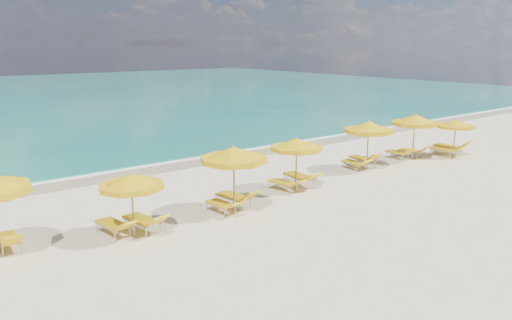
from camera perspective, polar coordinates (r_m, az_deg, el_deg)
ground_plane at (r=20.50m, az=2.58°, el=-4.02°), size 120.00×120.00×0.00m
ocean at (r=64.44m, az=-26.49°, el=6.43°), size 120.00×80.00×0.30m
wet_sand_band at (r=26.37m, az=-7.90°, el=-0.23°), size 120.00×2.60×0.01m
foam_line at (r=27.05m, az=-8.75°, el=0.08°), size 120.00×1.20×0.03m
whitecap_near at (r=33.14m, az=-25.48°, el=1.36°), size 14.00×0.36×0.05m
whitecap_far at (r=44.48m, az=-9.75°, el=5.18°), size 18.00×0.30×0.05m
umbrella_2 at (r=16.15m, az=-14.07°, el=-2.44°), size 2.23×2.23×2.14m
umbrella_3 at (r=17.95m, az=-2.56°, el=0.57°), size 2.58×2.58×2.51m
umbrella_4 at (r=20.89m, az=4.66°, el=1.75°), size 2.64×2.64×2.27m
umbrella_5 at (r=24.78m, az=12.74°, el=3.65°), size 2.68×2.68×2.45m
umbrella_6 at (r=27.59m, az=17.71°, el=4.35°), size 2.60×2.60×2.48m
umbrella_7 at (r=29.32m, az=21.87°, el=3.85°), size 2.49×2.49×2.09m
lounger_1_right at (r=16.94m, az=-26.43°, el=-8.51°), size 0.61×1.62×0.76m
lounger_2_left at (r=16.93m, az=-15.95°, el=-7.56°), size 0.80×1.83×0.74m
lounger_2_right at (r=17.05m, az=-12.81°, el=-7.17°), size 0.92×1.95×0.79m
lounger_3_left at (r=18.39m, az=-3.97°, el=-5.45°), size 0.64×1.68×0.64m
lounger_3_right at (r=19.09m, az=-2.48°, el=-4.62°), size 0.92×1.92×0.82m
lounger_4_left at (r=21.10m, az=3.15°, el=-2.96°), size 0.83×1.78×0.64m
lounger_4_right at (r=21.87m, az=5.02°, el=-2.29°), size 0.81×2.06×0.82m
lounger_5_left at (r=25.02m, az=11.12°, el=-0.61°), size 0.67×1.72×0.68m
lounger_5_right at (r=25.82m, az=12.08°, el=-0.17°), size 0.80×1.83×0.85m
lounger_6_left at (r=27.88m, az=15.87°, el=0.55°), size 0.59×1.61×0.77m
lounger_6_right at (r=28.59m, az=17.24°, el=0.76°), size 0.79×1.67×0.71m
lounger_7_left at (r=29.27m, az=20.69°, el=0.83°), size 0.73×1.94×0.70m
lounger_7_right at (r=30.13m, az=21.19°, el=1.16°), size 0.84×2.06×0.88m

